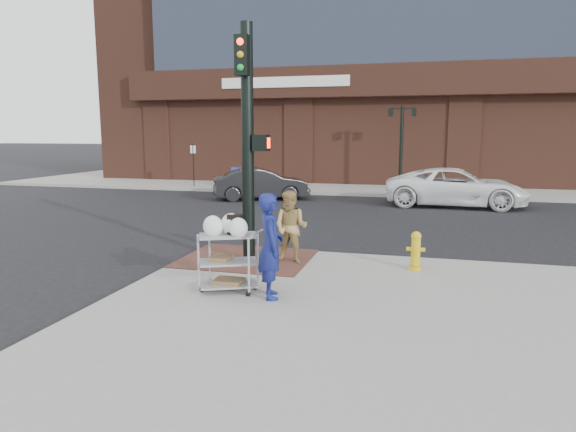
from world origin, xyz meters
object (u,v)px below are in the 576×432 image
(traffic_signal_pole, at_px, (248,137))
(fire_hydrant, at_px, (416,250))
(woman_blue, at_px, (271,246))
(minivan_white, at_px, (456,187))
(pedestrian_tan, at_px, (291,227))
(sedan_dark, at_px, (261,184))
(utility_cart, at_px, (228,257))
(lamp_post, at_px, (401,139))

(traffic_signal_pole, relative_size, fire_hydrant, 6.30)
(traffic_signal_pole, height_order, woman_blue, traffic_signal_pole)
(woman_blue, distance_m, minivan_white, 13.83)
(traffic_signal_pole, relative_size, minivan_white, 0.91)
(pedestrian_tan, distance_m, sedan_dark, 11.76)
(pedestrian_tan, height_order, sedan_dark, pedestrian_tan)
(utility_cart, bearing_deg, minivan_white, 71.12)
(lamp_post, height_order, pedestrian_tan, lamp_post)
(minivan_white, bearing_deg, pedestrian_tan, 161.92)
(traffic_signal_pole, bearing_deg, utility_cart, -80.38)
(traffic_signal_pole, distance_m, minivan_white, 12.21)
(pedestrian_tan, relative_size, sedan_dark, 0.37)
(pedestrian_tan, distance_m, fire_hydrant, 2.62)
(utility_cart, bearing_deg, fire_hydrant, 36.34)
(traffic_signal_pole, height_order, utility_cart, traffic_signal_pole)
(minivan_white, bearing_deg, lamp_post, 31.30)
(pedestrian_tan, bearing_deg, traffic_signal_pole, -170.28)
(pedestrian_tan, bearing_deg, fire_hydrant, 9.99)
(lamp_post, relative_size, pedestrian_tan, 2.58)
(traffic_signal_pole, height_order, sedan_dark, traffic_signal_pole)
(lamp_post, xyz_separation_m, sedan_dark, (-5.77, -4.22, -1.93))
(lamp_post, xyz_separation_m, pedestrian_tan, (-1.55, -15.19, -1.69))
(sedan_dark, bearing_deg, woman_blue, 175.27)
(woman_blue, bearing_deg, utility_cart, 57.66)
(lamp_post, relative_size, sedan_dark, 0.96)
(traffic_signal_pole, xyz_separation_m, utility_cart, (0.37, -2.17, -2.06))
(woman_blue, height_order, sedan_dark, woman_blue)
(woman_blue, height_order, minivan_white, woman_blue)
(pedestrian_tan, bearing_deg, utility_cart, -96.58)
(woman_blue, bearing_deg, sedan_dark, -3.32)
(sedan_dark, bearing_deg, minivan_white, -113.36)
(fire_hydrant, bearing_deg, minivan_white, 82.88)
(fire_hydrant, bearing_deg, lamp_post, 93.95)
(pedestrian_tan, distance_m, minivan_white, 11.66)
(traffic_signal_pole, xyz_separation_m, pedestrian_tan, (0.92, 0.04, -1.90))
(traffic_signal_pole, relative_size, utility_cart, 3.66)
(pedestrian_tan, distance_m, utility_cart, 2.28)
(pedestrian_tan, relative_size, minivan_white, 0.28)
(utility_cart, height_order, fire_hydrant, utility_cart)
(traffic_signal_pole, relative_size, woman_blue, 2.80)
(lamp_post, bearing_deg, utility_cart, -96.91)
(lamp_post, bearing_deg, traffic_signal_pole, -99.24)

